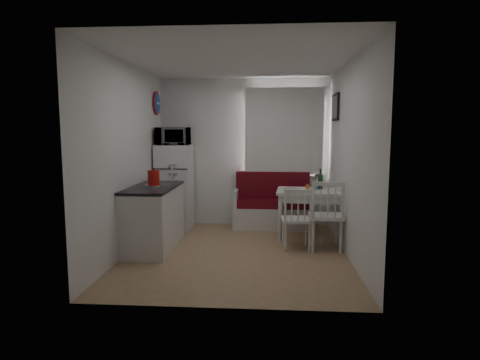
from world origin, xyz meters
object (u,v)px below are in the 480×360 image
at_px(chair_left, 297,213).
at_px(kettle, 154,178).
at_px(fridge, 175,187).
at_px(wine_bottle, 320,179).
at_px(bench, 272,209).
at_px(dining_table, 310,196).
at_px(chair_right, 327,208).
at_px(kitchen_counter, 154,217).
at_px(microwave, 173,136).

distance_m(chair_left, kettle, 2.05).
relative_size(fridge, wine_bottle, 4.44).
distance_m(bench, dining_table, 0.95).
bearing_deg(chair_right, wine_bottle, 91.11).
distance_m(kettle, wine_bottle, 2.57).
distance_m(kitchen_counter, wine_bottle, 2.62).
bearing_deg(chair_left, bench, 100.58).
relative_size(kettle, wine_bottle, 0.80).
relative_size(bench, microwave, 2.51).
height_order(chair_left, microwave, microwave).
bearing_deg(wine_bottle, chair_right, -90.00).
relative_size(dining_table, kettle, 4.11).
bearing_deg(dining_table, chair_right, -72.21).
bearing_deg(microwave, kettle, -88.69).
bearing_deg(dining_table, microwave, 171.50).
height_order(bench, dining_table, bench).
relative_size(dining_table, chair_right, 2.02).
relative_size(chair_right, wine_bottle, 1.64).
xyz_separation_m(bench, fridge, (-1.69, -0.11, 0.40)).
distance_m(kitchen_counter, chair_left, 2.04).
distance_m(bench, kettle, 2.33).
bearing_deg(wine_bottle, chair_left, -118.51).
xyz_separation_m(dining_table, kettle, (-2.24, -0.81, 0.35)).
height_order(chair_left, chair_right, chair_right).
bearing_deg(chair_right, bench, 119.91).
distance_m(chair_left, wine_bottle, 0.95).
bearing_deg(fridge, kitchen_counter, -90.90).
relative_size(bench, chair_right, 2.54).
relative_size(bench, dining_table, 1.26).
bearing_deg(kettle, chair_right, 3.22).
distance_m(fridge, microwave, 0.87).
height_order(chair_left, kettle, kettle).
bearing_deg(microwave, chair_left, -30.10).
relative_size(kitchen_counter, wine_bottle, 4.07).
distance_m(chair_left, microwave, 2.56).
height_order(kitchen_counter, dining_table, kitchen_counter).
relative_size(fridge, kettle, 5.52).
distance_m(fridge, wine_bottle, 2.48).
bearing_deg(chair_left, dining_table, 66.14).
relative_size(kitchen_counter, chair_right, 2.48).
xyz_separation_m(bench, dining_table, (0.57, -0.67, 0.36)).
bearing_deg(kitchen_counter, bench, 38.38).
height_order(kettle, wine_bottle, kettle).
xyz_separation_m(kitchen_counter, chair_right, (2.45, 0.01, 0.16)).
bearing_deg(wine_bottle, fridge, 169.31).
bearing_deg(chair_right, chair_left, 179.52).
distance_m(bench, wine_bottle, 1.11).
distance_m(chair_left, fridge, 2.36).
bearing_deg(chair_right, kettle, -175.67).
distance_m(dining_table, wine_bottle, 0.31).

